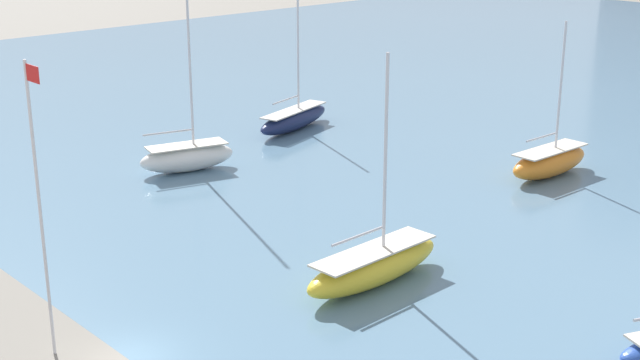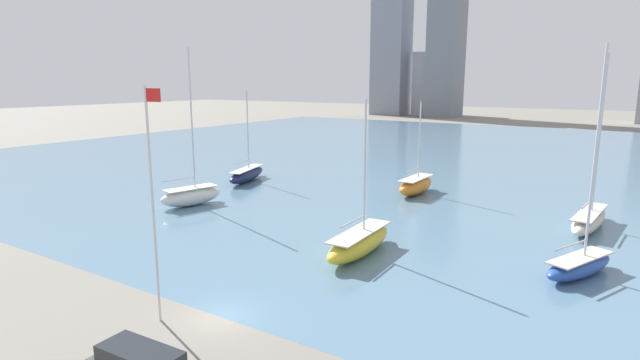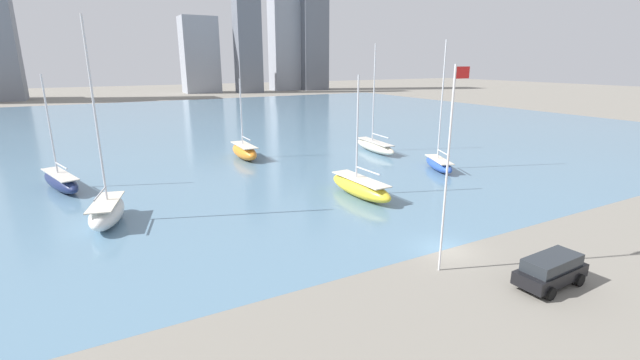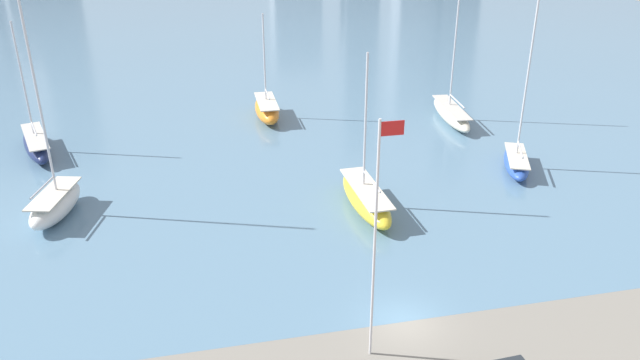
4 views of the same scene
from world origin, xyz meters
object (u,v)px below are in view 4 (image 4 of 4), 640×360
Objects in this scene: sailboat_navy at (36,144)px; sailboat_yellow at (366,198)px; flag_pole at (376,238)px; sailboat_cream at (451,113)px; sailboat_white at (55,203)px; sailboat_orange at (267,109)px; sailboat_blue at (516,161)px.

sailboat_yellow is at bearing -49.60° from sailboat_navy.
flag_pole is 39.17m from sailboat_cream.
sailboat_white reaches higher than sailboat_orange.
sailboat_orange is 26.88m from sailboat_blue.
sailboat_orange is (-0.12, 38.82, -6.07)m from flag_pole.
sailboat_white is 1.39× the size of sailboat_yellow.
sailboat_blue is at bearing 14.73° from sailboat_yellow.
sailboat_blue reaches higher than sailboat_orange.
sailboat_yellow is (27.03, -17.78, 0.06)m from sailboat_navy.
sailboat_white reaches higher than sailboat_cream.
sailboat_blue is at bearing -41.90° from sailboat_orange.
flag_pole is 17.66m from sailboat_yellow.
sailboat_blue is 1.31× the size of sailboat_yellow.
sailboat_blue is 1.00× the size of sailboat_cream.
flag_pole is at bearing -88.64° from sailboat_orange.
sailboat_navy is 0.72× the size of sailboat_white.
sailboat_cream is at bearing -16.38° from sailboat_navy.
sailboat_blue reaches higher than sailboat_cream.
sailboat_blue is 15.80m from sailboat_yellow.
sailboat_cream is (41.69, -0.08, -0.02)m from sailboat_navy.
sailboat_orange is 0.70× the size of sailboat_blue.
flag_pole is 1.09× the size of sailboat_yellow.
flag_pole is 41.13m from sailboat_navy.
sailboat_orange is (22.56, 5.06, 0.11)m from sailboat_navy.
sailboat_yellow is at bearing 5.05° from sailboat_white.
sailboat_navy is at bearing 123.89° from flag_pole.
sailboat_yellow is (4.48, -22.84, -0.05)m from sailboat_orange.
flag_pole is 28.96m from sailboat_blue.
sailboat_cream is (19.14, -5.14, -0.14)m from sailboat_orange.
sailboat_cream is (19.02, 33.68, -6.21)m from flag_pole.
sailboat_navy is 0.77× the size of sailboat_cream.
sailboat_cream is at bearing 115.22° from sailboat_blue.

